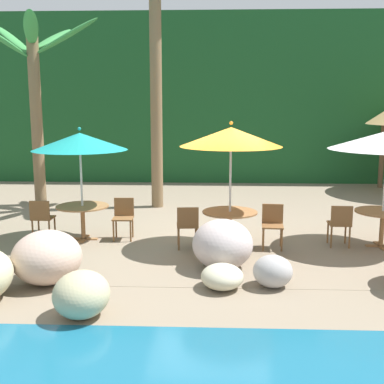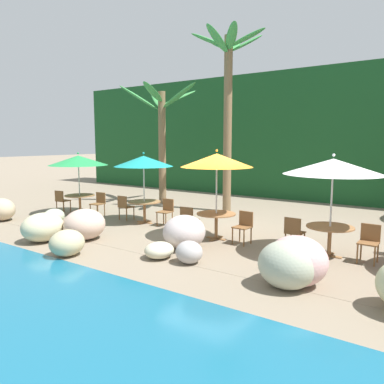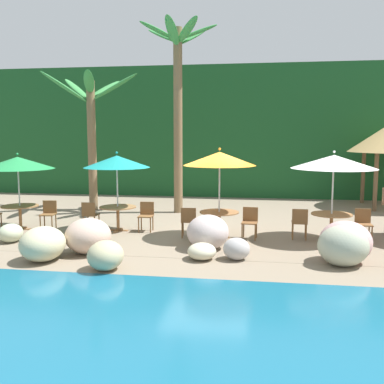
{
  "view_description": "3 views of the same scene",
  "coord_description": "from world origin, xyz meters",
  "px_view_note": "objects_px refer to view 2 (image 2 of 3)",
  "views": [
    {
      "loc": [
        0.07,
        -10.05,
        2.88
      ],
      "look_at": [
        -0.36,
        -0.03,
        1.07
      ],
      "focal_mm": 46.61,
      "sensor_mm": 36.0,
      "label": 1
    },
    {
      "loc": [
        5.8,
        -9.2,
        2.73
      ],
      "look_at": [
        -0.65,
        0.01,
        1.22
      ],
      "focal_mm": 35.23,
      "sensor_mm": 36.0,
      "label": 2
    },
    {
      "loc": [
        1.55,
        -12.66,
        2.89
      ],
      "look_at": [
        -0.42,
        0.06,
        1.23
      ],
      "focal_mm": 41.99,
      "sensor_mm": 36.0,
      "label": 3
    }
  ],
  "objects_px": {
    "chair_green_seaward": "(99,202)",
    "chair_white_inland": "(294,231)",
    "dining_table_teal": "(144,205)",
    "chair_green_inland": "(62,200)",
    "dining_table_white": "(330,231)",
    "chair_white_seaward": "(369,240)",
    "chair_teal_seaward": "(166,210)",
    "chair_orange_seaward": "(244,225)",
    "dining_table_orange": "(216,218)",
    "umbrella_white": "(333,167)",
    "umbrella_green": "(78,160)",
    "palm_tree_second": "(228,93)",
    "chair_orange_inland": "(188,219)",
    "palm_tree_nearest": "(162,125)",
    "chair_teal_inland": "(125,206)",
    "dining_table_green": "(80,198)",
    "umbrella_teal": "(144,161)",
    "umbrella_orange": "(217,160)"
  },
  "relations": [
    {
      "from": "chair_green_inland",
      "to": "chair_white_inland",
      "type": "bearing_deg",
      "value": 0.92
    },
    {
      "from": "umbrella_white",
      "to": "umbrella_green",
      "type": "bearing_deg",
      "value": -179.97
    },
    {
      "from": "dining_table_teal",
      "to": "palm_tree_nearest",
      "type": "height_order",
      "value": "palm_tree_nearest"
    },
    {
      "from": "chair_orange_seaward",
      "to": "chair_green_seaward",
      "type": "bearing_deg",
      "value": 176.91
    },
    {
      "from": "chair_green_seaward",
      "to": "umbrella_orange",
      "type": "height_order",
      "value": "umbrella_orange"
    },
    {
      "from": "chair_teal_inland",
      "to": "chair_white_seaward",
      "type": "distance_m",
      "value": 7.85
    },
    {
      "from": "dining_table_green",
      "to": "chair_white_seaward",
      "type": "relative_size",
      "value": 1.26
    },
    {
      "from": "chair_orange_seaward",
      "to": "chair_white_seaward",
      "type": "height_order",
      "value": "same"
    },
    {
      "from": "dining_table_green",
      "to": "chair_teal_inland",
      "type": "relative_size",
      "value": 1.26
    },
    {
      "from": "chair_green_inland",
      "to": "dining_table_white",
      "type": "xyz_separation_m",
      "value": [
        9.98,
        0.21,
        0.1
      ]
    },
    {
      "from": "chair_orange_inland",
      "to": "palm_tree_second",
      "type": "height_order",
      "value": "palm_tree_second"
    },
    {
      "from": "chair_green_inland",
      "to": "dining_table_white",
      "type": "distance_m",
      "value": 9.98
    },
    {
      "from": "chair_teal_inland",
      "to": "chair_orange_inland",
      "type": "xyz_separation_m",
      "value": [
        3.1,
        -0.52,
        0.0
      ]
    },
    {
      "from": "chair_white_inland",
      "to": "dining_table_white",
      "type": "bearing_deg",
      "value": 4.34
    },
    {
      "from": "dining_table_green",
      "to": "chair_white_inland",
      "type": "bearing_deg",
      "value": -0.41
    },
    {
      "from": "chair_white_inland",
      "to": "palm_tree_second",
      "type": "bearing_deg",
      "value": 137.07
    },
    {
      "from": "chair_green_inland",
      "to": "chair_orange_seaward",
      "type": "distance_m",
      "value": 7.77
    },
    {
      "from": "umbrella_green",
      "to": "chair_white_seaward",
      "type": "distance_m",
      "value": 10.12
    },
    {
      "from": "chair_teal_seaward",
      "to": "chair_orange_seaward",
      "type": "distance_m",
      "value": 3.14
    },
    {
      "from": "umbrella_teal",
      "to": "palm_tree_second",
      "type": "height_order",
      "value": "palm_tree_second"
    },
    {
      "from": "chair_white_inland",
      "to": "umbrella_teal",
      "type": "bearing_deg",
      "value": 176.38
    },
    {
      "from": "chair_green_inland",
      "to": "umbrella_white",
      "type": "distance_m",
      "value": 10.12
    },
    {
      "from": "umbrella_teal",
      "to": "dining_table_teal",
      "type": "distance_m",
      "value": 1.47
    },
    {
      "from": "chair_orange_seaward",
      "to": "palm_tree_nearest",
      "type": "relative_size",
      "value": 0.17
    },
    {
      "from": "umbrella_green",
      "to": "umbrella_teal",
      "type": "bearing_deg",
      "value": 5.24
    },
    {
      "from": "chair_green_inland",
      "to": "chair_white_inland",
      "type": "relative_size",
      "value": 1.0
    },
    {
      "from": "chair_green_inland",
      "to": "dining_table_green",
      "type": "bearing_deg",
      "value": 13.94
    },
    {
      "from": "chair_green_inland",
      "to": "chair_white_seaward",
      "type": "bearing_deg",
      "value": 1.52
    },
    {
      "from": "umbrella_white",
      "to": "dining_table_white",
      "type": "bearing_deg",
      "value": 172.87
    },
    {
      "from": "palm_tree_nearest",
      "to": "palm_tree_second",
      "type": "xyz_separation_m",
      "value": [
        3.36,
        -0.11,
        1.09
      ]
    },
    {
      "from": "dining_table_teal",
      "to": "chair_orange_seaward",
      "type": "bearing_deg",
      "value": -5.92
    },
    {
      "from": "dining_table_teal",
      "to": "chair_white_inland",
      "type": "height_order",
      "value": "chair_white_inland"
    },
    {
      "from": "umbrella_green",
      "to": "chair_orange_seaward",
      "type": "xyz_separation_m",
      "value": [
        6.94,
        -0.13,
        -1.52
      ]
    },
    {
      "from": "dining_table_green",
      "to": "umbrella_white",
      "type": "height_order",
      "value": "umbrella_white"
    },
    {
      "from": "dining_table_green",
      "to": "chair_white_seaward",
      "type": "bearing_deg",
      "value": 0.47
    },
    {
      "from": "dining_table_green",
      "to": "dining_table_white",
      "type": "relative_size",
      "value": 1.0
    },
    {
      "from": "chair_teal_seaward",
      "to": "dining_table_green",
      "type": "bearing_deg",
      "value": -174.09
    },
    {
      "from": "chair_green_seaward",
      "to": "chair_white_inland",
      "type": "xyz_separation_m",
      "value": [
        7.47,
        -0.26,
        0.0
      ]
    },
    {
      "from": "chair_teal_inland",
      "to": "umbrella_white",
      "type": "height_order",
      "value": "umbrella_white"
    },
    {
      "from": "umbrella_orange",
      "to": "palm_tree_second",
      "type": "xyz_separation_m",
      "value": [
        -1.88,
        3.9,
        2.33
      ]
    },
    {
      "from": "chair_orange_inland",
      "to": "chair_white_inland",
      "type": "relative_size",
      "value": 1.0
    },
    {
      "from": "palm_tree_nearest",
      "to": "dining_table_orange",
      "type": "bearing_deg",
      "value": -37.4
    },
    {
      "from": "chair_green_seaward",
      "to": "dining_table_white",
      "type": "bearing_deg",
      "value": -1.32
    },
    {
      "from": "chair_teal_inland",
      "to": "dining_table_white",
      "type": "height_order",
      "value": "chair_teal_inland"
    },
    {
      "from": "dining_table_teal",
      "to": "chair_orange_inland",
      "type": "distance_m",
      "value": 2.33
    },
    {
      "from": "dining_table_green",
      "to": "chair_white_inland",
      "type": "distance_m",
      "value": 8.3
    },
    {
      "from": "dining_table_white",
      "to": "palm_tree_nearest",
      "type": "height_order",
      "value": "palm_tree_nearest"
    },
    {
      "from": "dining_table_teal",
      "to": "palm_tree_second",
      "type": "height_order",
      "value": "palm_tree_second"
    },
    {
      "from": "dining_table_teal",
      "to": "dining_table_orange",
      "type": "height_order",
      "value": "same"
    },
    {
      "from": "chair_orange_seaward",
      "to": "dining_table_orange",
      "type": "bearing_deg",
      "value": -178.76
    }
  ]
}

